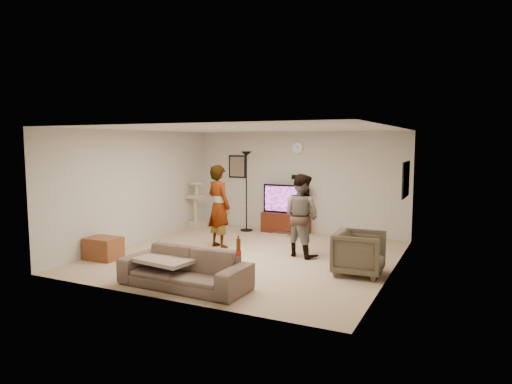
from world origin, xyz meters
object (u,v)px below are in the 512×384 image
at_px(floor_lamp, 246,191).
at_px(cat_tree, 195,205).
at_px(tv, 286,199).
at_px(person_left, 219,206).
at_px(sofa, 185,268).
at_px(armchair, 359,253).
at_px(person_right, 301,215).
at_px(side_table, 104,248).
at_px(beer_bottle, 238,247).
at_px(tv_stand, 286,223).

xyz_separation_m(floor_lamp, cat_tree, (-1.33, -0.31, -0.39)).
bearing_deg(tv, person_left, -107.74).
relative_size(sofa, armchair, 2.52).
height_order(tv, floor_lamp, floor_lamp).
bearing_deg(person_right, person_left, 21.73).
xyz_separation_m(cat_tree, side_table, (0.13, -3.40, -0.41)).
bearing_deg(cat_tree, person_left, -44.05).
height_order(cat_tree, armchair, cat_tree).
xyz_separation_m(tv, floor_lamp, (-0.99, -0.23, 0.16)).
bearing_deg(sofa, person_right, 71.69).
distance_m(beer_bottle, armchair, 2.31).
relative_size(person_right, beer_bottle, 6.51).
bearing_deg(sofa, tv, 94.01).
height_order(cat_tree, beer_bottle, cat_tree).
relative_size(tv, side_table, 1.87).
distance_m(person_right, side_table, 3.88).
distance_m(floor_lamp, person_left, 1.92).
height_order(cat_tree, person_right, person_right).
bearing_deg(tv_stand, floor_lamp, -166.91).
bearing_deg(person_right, beer_bottle, 108.98).
height_order(tv_stand, person_left, person_left).
bearing_deg(cat_tree, sofa, -58.64).
xyz_separation_m(armchair, side_table, (-4.67, -1.13, -0.16)).
relative_size(floor_lamp, sofa, 0.98).
xyz_separation_m(person_right, side_table, (-3.34, -1.90, -0.60)).
height_order(floor_lamp, armchair, floor_lamp).
distance_m(person_left, armchair, 3.27).
distance_m(floor_lamp, cat_tree, 1.42).
bearing_deg(side_table, person_left, 50.21).
distance_m(sofa, beer_bottle, 1.04).
distance_m(tv_stand, floor_lamp, 1.27).
bearing_deg(tv, beer_bottle, -76.22).
bearing_deg(tv_stand, sofa, -87.59).
distance_m(tv, floor_lamp, 1.03).
bearing_deg(tv, floor_lamp, -166.91).
distance_m(floor_lamp, armchair, 4.37).
relative_size(tv_stand, tv, 1.00).
bearing_deg(floor_lamp, sofa, -75.07).
height_order(person_right, sofa, person_right).
xyz_separation_m(floor_lamp, beer_bottle, (2.13, -4.44, -0.28)).
relative_size(floor_lamp, beer_bottle, 8.06).
bearing_deg(armchair, side_table, 101.21).
xyz_separation_m(floor_lamp, armchair, (3.46, -2.58, -0.63)).
height_order(tv, beer_bottle, tv).
distance_m(tv, cat_tree, 2.39).
distance_m(tv, beer_bottle, 4.81).
xyz_separation_m(tv_stand, person_left, (-0.68, -2.12, 0.64)).
relative_size(floor_lamp, person_left, 1.14).
distance_m(tv_stand, side_table, 4.50).
bearing_deg(armchair, person_left, 75.38).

